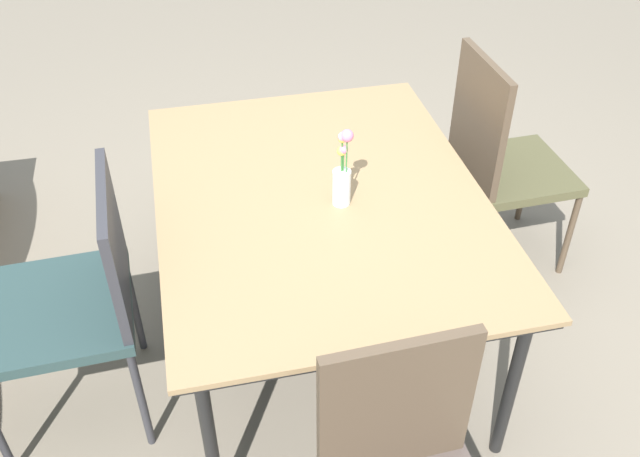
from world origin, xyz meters
name	(u,v)px	position (x,y,z in m)	size (l,w,h in m)	color
ground_plane	(330,316)	(0.00, 0.00, 0.00)	(12.00, 12.00, 0.00)	#756B5B
dining_table	(320,205)	(-0.09, 0.06, 0.66)	(1.47, 1.12, 0.70)	#8C704C
chair_far_side	(76,293)	(-0.23, 0.90, 0.54)	(0.51, 0.51, 0.93)	#263B3B
chair_near_right	(499,155)	(0.24, -0.78, 0.54)	(0.46, 0.46, 0.98)	#4A482D
flower_vase	(342,176)	(-0.15, 0.00, 0.81)	(0.06, 0.07, 0.29)	silver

